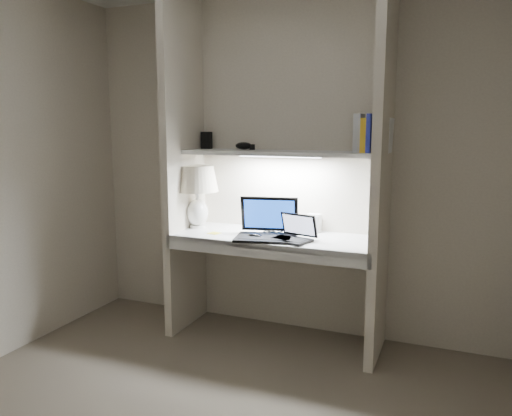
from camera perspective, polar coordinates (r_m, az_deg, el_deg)
The scene contains 17 objects.
back_wall at distance 3.74m, azimuth 3.64°, elevation 4.89°, with size 3.20×0.01×2.50m, color beige.
alcove_panel_left at distance 3.79m, azimuth -8.27°, elevation 4.88°, with size 0.06×0.55×2.50m, color beige.
alcove_panel_right at distance 3.30m, azimuth 14.21°, elevation 4.05°, with size 0.06×0.55×2.50m, color beige.
desk at distance 3.56m, azimuth 2.14°, elevation -3.48°, with size 1.40×0.55×0.04m, color white.
desk_apron at distance 3.33m, azimuth 0.60°, elevation -4.90°, with size 1.46×0.03×0.10m, color silver.
shelf at distance 3.56m, azimuth 2.73°, elevation 6.30°, with size 1.40×0.36×0.03m, color silver.
strip_light at distance 3.56m, azimuth 2.73°, elevation 5.94°, with size 0.60×0.04×0.01m, color white.
table_lamp at distance 3.79m, azimuth -6.75°, elevation 2.50°, with size 0.32×0.32×0.48m.
laptop_main at distance 3.49m, azimuth 1.29°, elevation -2.38°, with size 0.48×0.43×0.27m.
laptop_netbook at distance 3.40m, azimuth 4.22°, elevation -3.02°, with size 0.33×0.30×0.18m.
speaker at distance 3.68m, azimuth 6.66°, elevation -1.71°, with size 0.10×0.07×0.13m, color silver.
mouse at distance 3.46m, azimuth -0.14°, elevation -3.20°, with size 0.10×0.06×0.04m, color black.
cable_coil at distance 3.67m, azimuth 2.23°, elevation -2.65°, with size 0.11×0.11×0.01m, color black.
sticky_note at distance 3.63m, azimuth -4.78°, elevation -2.88°, with size 0.08×0.08×0.00m, color yellow.
book_row at distance 3.41m, azimuth 13.24°, elevation 8.20°, with size 0.24×0.17×0.25m.
shelf_box at distance 3.91m, azimuth -5.67°, elevation 7.71°, with size 0.08×0.05×0.13m, color black.
shelf_gadget at distance 3.75m, azimuth -1.42°, elevation 7.12°, with size 0.13×0.09×0.05m, color black.
Camera 1 is at (1.19, -2.03, 1.54)m, focal length 35.00 mm.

